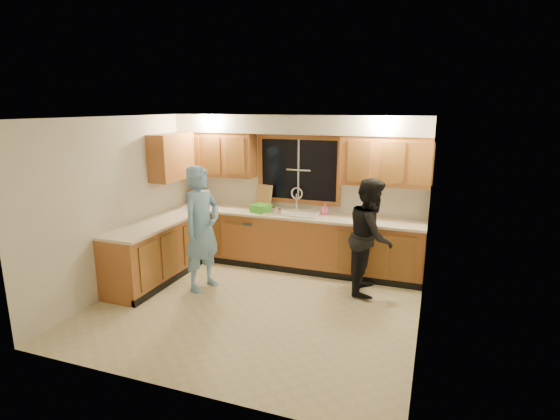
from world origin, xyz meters
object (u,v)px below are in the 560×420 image
(soap_bottle, at_px, (325,209))
(man, at_px, (202,229))
(woman, at_px, (371,236))
(dish_crate, at_px, (261,208))
(bowl, at_px, (361,217))
(stove, at_px, (132,264))
(knife_block, at_px, (201,197))
(sink, at_px, (293,217))
(dishwasher, at_px, (246,238))

(soap_bottle, bearing_deg, man, -136.10)
(woman, bearing_deg, dish_crate, 72.47)
(man, xyz_separation_m, bowl, (2.07, 1.33, 0.03))
(stove, relative_size, bowl, 4.11)
(stove, relative_size, knife_block, 3.75)
(stove, height_order, soap_bottle, soap_bottle)
(sink, xyz_separation_m, soap_bottle, (0.50, 0.13, 0.14))
(dish_crate, distance_m, soap_bottle, 1.05)
(stove, bearing_deg, soap_bottle, 40.31)
(sink, relative_size, woman, 0.52)
(man, bearing_deg, dishwasher, 8.71)
(stove, height_order, knife_block, knife_block)
(sink, relative_size, bowl, 3.92)
(dishwasher, bearing_deg, bowl, 1.85)
(stove, relative_size, man, 0.49)
(woman, bearing_deg, man, 103.54)
(knife_block, distance_m, dish_crate, 1.29)
(sink, xyz_separation_m, bowl, (1.11, 0.05, 0.08))
(bowl, bearing_deg, soap_bottle, 172.35)
(woman, relative_size, soap_bottle, 9.35)
(stove, height_order, bowl, bowl)
(woman, relative_size, dish_crate, 5.94)
(knife_block, bearing_deg, woman, -30.47)
(sink, xyz_separation_m, woman, (1.35, -0.57, -0.03))
(woman, height_order, bowl, woman)
(dishwasher, distance_m, bowl, 2.03)
(dishwasher, relative_size, dish_crate, 2.92)
(woman, bearing_deg, knife_block, 73.60)
(dishwasher, height_order, woman, woman)
(stove, distance_m, soap_bottle, 3.07)
(sink, distance_m, dishwasher, 0.96)
(man, distance_m, woman, 2.43)
(woman, distance_m, bowl, 0.67)
(dish_crate, height_order, soap_bottle, soap_bottle)
(dish_crate, bearing_deg, woman, -13.90)
(knife_block, bearing_deg, bowl, -19.64)
(dishwasher, bearing_deg, man, -95.10)
(stove, bearing_deg, man, 32.98)
(sink, xyz_separation_m, stove, (-1.80, -1.82, -0.41))
(woman, relative_size, knife_block, 6.94)
(knife_block, xyz_separation_m, dish_crate, (1.27, -0.25, -0.05))
(stove, bearing_deg, bowl, 32.80)
(man, bearing_deg, knife_block, 43.81)
(dishwasher, distance_m, stove, 2.04)
(man, bearing_deg, woman, -59.03)
(dish_crate, bearing_deg, stove, -126.59)
(dishwasher, height_order, dish_crate, dish_crate)
(dish_crate, height_order, bowl, dish_crate)
(stove, relative_size, dish_crate, 3.20)
(dishwasher, distance_m, woman, 2.31)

